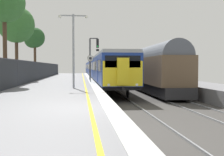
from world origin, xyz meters
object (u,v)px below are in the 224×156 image
at_px(background_tree_left, 4,3).
at_px(signal_gantry, 93,54).
at_px(freight_train_adjacent_track, 138,67).
at_px(platform_lamp_mid, 73,44).
at_px(background_tree_centre, 34,39).
at_px(background_tree_right, 17,26).
at_px(speed_limit_sign, 90,65).
at_px(commuter_train_at_platform, 97,68).

bearing_deg(background_tree_left, signal_gantry, 45.58).
xyz_separation_m(freight_train_adjacent_track, platform_lamp_mid, (-7.28, -13.59, 1.63)).
relative_size(background_tree_centre, background_tree_right, 0.91).
bearing_deg(speed_limit_sign, background_tree_centre, 116.09).
xyz_separation_m(platform_lamp_mid, background_tree_left, (-5.74, 4.39, 3.62)).
bearing_deg(platform_lamp_mid, signal_gantry, 81.49).
height_order(commuter_train_at_platform, speed_limit_sign, commuter_train_at_platform).
xyz_separation_m(freight_train_adjacent_track, speed_limit_sign, (-5.85, -5.65, 0.27)).
xyz_separation_m(speed_limit_sign, platform_lamp_mid, (-1.43, -7.94, 1.36)).
xyz_separation_m(commuter_train_at_platform, signal_gantry, (-1.46, -17.67, 1.69)).
bearing_deg(background_tree_left, speed_limit_sign, 26.34).
height_order(speed_limit_sign, background_tree_centre, background_tree_centre).
height_order(signal_gantry, background_tree_centre, background_tree_centre).
xyz_separation_m(background_tree_left, background_tree_centre, (-0.83, 19.87, -0.91)).
height_order(commuter_train_at_platform, signal_gantry, signal_gantry).
bearing_deg(signal_gantry, freight_train_adjacent_track, 15.29).
xyz_separation_m(freight_train_adjacent_track, background_tree_centre, (-13.85, 10.68, 4.33)).
xyz_separation_m(signal_gantry, background_tree_left, (-7.55, -7.70, 3.69)).
bearing_deg(commuter_train_at_platform, background_tree_left, -109.55).
bearing_deg(commuter_train_at_platform, background_tree_centre, -150.80).
bearing_deg(background_tree_left, platform_lamp_mid, -37.42).
bearing_deg(speed_limit_sign, platform_lamp_mid, -100.19).
xyz_separation_m(commuter_train_at_platform, freight_train_adjacent_track, (4.00, -16.18, 0.13)).
bearing_deg(speed_limit_sign, background_tree_left, -153.66).
height_order(speed_limit_sign, platform_lamp_mid, platform_lamp_mid).
distance_m(commuter_train_at_platform, speed_limit_sign, 21.91).
relative_size(speed_limit_sign, background_tree_centre, 0.35).
relative_size(speed_limit_sign, background_tree_left, 0.31).
distance_m(freight_train_adjacent_track, background_tree_right, 14.59).
xyz_separation_m(signal_gantry, platform_lamp_mid, (-1.81, -12.10, 0.07)).
relative_size(commuter_train_at_platform, background_tree_right, 7.58).
relative_size(signal_gantry, platform_lamp_mid, 0.93).
bearing_deg(platform_lamp_mid, commuter_train_at_platform, 83.73).
height_order(commuter_train_at_platform, background_tree_left, background_tree_left).
distance_m(freight_train_adjacent_track, background_tree_left, 16.78).
bearing_deg(background_tree_right, background_tree_centre, 90.11).
distance_m(commuter_train_at_platform, background_tree_centre, 12.13).
bearing_deg(platform_lamp_mid, background_tree_centre, 105.15).
distance_m(platform_lamp_mid, background_tree_centre, 25.28).
distance_m(commuter_train_at_platform, platform_lamp_mid, 30.00).
relative_size(commuter_train_at_platform, background_tree_centre, 8.35).
bearing_deg(commuter_train_at_platform, platform_lamp_mid, -96.27).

